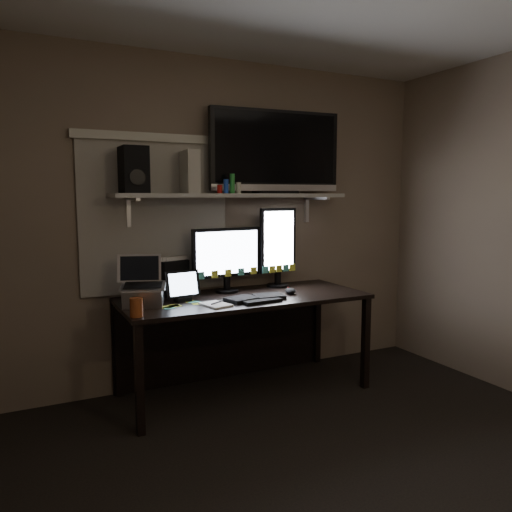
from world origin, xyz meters
TOP-DOWN VIEW (x-y plane):
  - floor at (0.00, 0.00)m, footprint 3.60×3.60m
  - back_wall at (0.00, 1.80)m, footprint 3.60×0.00m
  - window_blinds at (-0.55, 1.79)m, footprint 1.10×0.02m
  - desk at (0.00, 1.55)m, footprint 1.80×0.75m
  - wall_shelf at (0.00, 1.62)m, footprint 1.80×0.35m
  - monitor_landscape at (-0.05, 1.63)m, footprint 0.58×0.13m
  - monitor_portrait at (0.41, 1.66)m, footprint 0.33×0.08m
  - keyboard at (0.02, 1.27)m, footprint 0.45×0.21m
  - mouse at (0.35, 1.35)m, footprint 0.11×0.14m
  - notepad at (-0.30, 1.23)m, footprint 0.19×0.23m
  - tablet at (-0.46, 1.45)m, footprint 0.26×0.14m
  - file_sorter at (-0.45, 1.70)m, footprint 0.24×0.16m
  - laptop at (-0.74, 1.43)m, footprint 0.36×0.32m
  - cup at (-0.85, 1.15)m, footprint 0.09×0.09m
  - sticky_notes at (-0.48, 1.35)m, footprint 0.34×0.26m
  - tv at (0.37, 1.64)m, footprint 1.08×0.26m
  - game_console at (-0.34, 1.63)m, footprint 0.10×0.26m
  - speaker at (-0.74, 1.63)m, footprint 0.18×0.21m
  - bottles at (-0.06, 1.54)m, footprint 0.23×0.06m

SIDE VIEW (x-z plane):
  - floor at x=0.00m, z-range 0.00..0.00m
  - desk at x=0.00m, z-range 0.19..0.92m
  - sticky_notes at x=-0.48m, z-range 0.73..0.73m
  - notepad at x=-0.30m, z-range 0.73..0.74m
  - keyboard at x=0.02m, z-range 0.73..0.76m
  - mouse at x=0.35m, z-range 0.73..0.77m
  - cup at x=-0.85m, z-range 0.73..0.85m
  - tablet at x=-0.46m, z-range 0.73..0.95m
  - file_sorter at x=-0.45m, z-range 0.73..1.01m
  - laptop at x=-0.74m, z-range 0.73..1.06m
  - monitor_landscape at x=-0.05m, z-range 0.73..1.23m
  - monitor_portrait at x=0.41m, z-range 0.73..1.38m
  - back_wall at x=0.00m, z-range -0.55..3.05m
  - window_blinds at x=-0.55m, z-range 0.75..1.85m
  - wall_shelf at x=0.00m, z-range 1.45..1.48m
  - bottles at x=-0.06m, z-range 1.48..1.62m
  - game_console at x=-0.34m, z-range 1.48..1.79m
  - speaker at x=-0.74m, z-range 1.48..1.80m
  - tv at x=0.37m, z-range 1.48..2.12m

